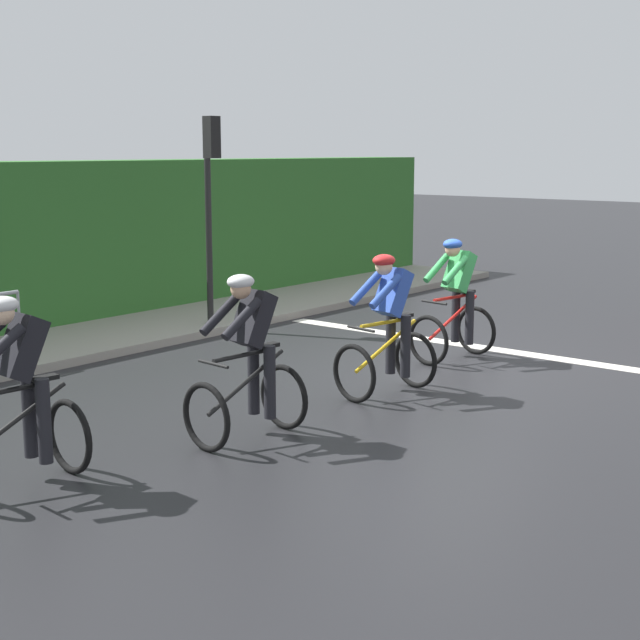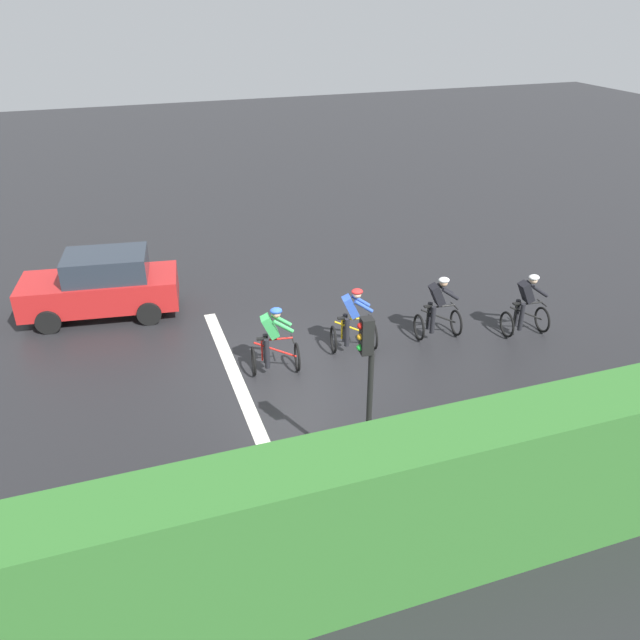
{
  "view_description": "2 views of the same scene",
  "coord_description": "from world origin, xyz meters",
  "px_view_note": "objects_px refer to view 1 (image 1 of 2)",
  "views": [
    {
      "loc": [
        -6.46,
        10.42,
        2.84
      ],
      "look_at": [
        0.35,
        1.95,
        0.84
      ],
      "focal_mm": 52.23,
      "sensor_mm": 36.0,
      "label": 1
    },
    {
      "loc": [
        12.25,
        -3.56,
        8.03
      ],
      "look_at": [
        -0.01,
        0.67,
        1.22
      ],
      "focal_mm": 35.79,
      "sensor_mm": 36.0,
      "label": 2
    }
  ],
  "objects_px": {
    "cyclist_mid": "(389,328)",
    "traffic_light_near_crossing": "(211,189)",
    "cyclist_fourth": "(455,302)",
    "cyclist_second": "(249,361)",
    "cyclist_lead": "(17,397)"
  },
  "relations": [
    {
      "from": "cyclist_mid",
      "to": "cyclist_lead",
      "type": "bearing_deg",
      "value": 81.41
    },
    {
      "from": "cyclist_second",
      "to": "cyclist_fourth",
      "type": "xyz_separation_m",
      "value": [
        0.26,
        -4.37,
        0.0
      ]
    },
    {
      "from": "cyclist_mid",
      "to": "cyclist_fourth",
      "type": "distance_m",
      "value": 2.12
    },
    {
      "from": "cyclist_second",
      "to": "cyclist_mid",
      "type": "height_order",
      "value": "same"
    },
    {
      "from": "cyclist_mid",
      "to": "traffic_light_near_crossing",
      "type": "bearing_deg",
      "value": -19.08
    },
    {
      "from": "cyclist_lead",
      "to": "cyclist_mid",
      "type": "distance_m",
      "value": 4.53
    },
    {
      "from": "cyclist_lead",
      "to": "cyclist_second",
      "type": "distance_m",
      "value": 2.28
    },
    {
      "from": "traffic_light_near_crossing",
      "to": "cyclist_lead",
      "type": "bearing_deg",
      "value": 122.07
    },
    {
      "from": "cyclist_lead",
      "to": "cyclist_second",
      "type": "bearing_deg",
      "value": -105.01
    },
    {
      "from": "cyclist_second",
      "to": "cyclist_mid",
      "type": "distance_m",
      "value": 2.28
    },
    {
      "from": "cyclist_fourth",
      "to": "traffic_light_near_crossing",
      "type": "height_order",
      "value": "traffic_light_near_crossing"
    },
    {
      "from": "cyclist_mid",
      "to": "cyclist_fourth",
      "type": "height_order",
      "value": "same"
    },
    {
      "from": "cyclist_second",
      "to": "cyclist_mid",
      "type": "bearing_deg",
      "value": -92.17
    },
    {
      "from": "cyclist_lead",
      "to": "cyclist_second",
      "type": "xyz_separation_m",
      "value": [
        -0.59,
        -2.2,
        0.0
      ]
    },
    {
      "from": "cyclist_mid",
      "to": "traffic_light_near_crossing",
      "type": "distance_m",
      "value": 4.91
    }
  ]
}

